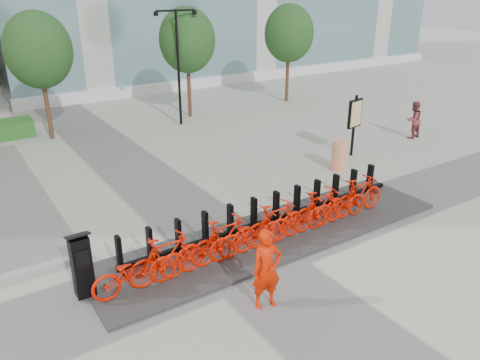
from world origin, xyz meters
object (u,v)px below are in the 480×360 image
map_sign (355,116)px  bike_0 (134,271)px  pedestrian (413,120)px  construction_barrel (339,155)px  kiosk (82,265)px  worker_red (267,269)px

map_sign → bike_0: bearing=-170.8°
pedestrian → map_sign: map_sign is taller
pedestrian → construction_barrel: 5.28m
map_sign → kiosk: bearing=-174.4°
kiosk → pedestrian: pedestrian is taller
construction_barrel → kiosk: bearing=-165.7°
bike_0 → construction_barrel: construction_barrel is taller
bike_0 → construction_barrel: bearing=-71.5°
kiosk → worker_red: 3.69m
pedestrian → map_sign: 3.79m
construction_barrel → map_sign: 1.94m
bike_0 → kiosk: 1.04m
construction_barrel → map_sign: (1.46, 0.81, 0.99)m
kiosk → map_sign: 11.43m
map_sign → construction_barrel: bearing=-161.8°
bike_0 → pedestrian: bearing=-74.3°
construction_barrel → map_sign: map_sign is taller
construction_barrel → worker_red: bearing=-144.7°
bike_0 → construction_barrel: size_ratio=1.73×
bike_0 → construction_barrel: 9.03m
worker_red → pedestrian: size_ratio=1.08×
kiosk → pedestrian: (14.66, 3.41, -0.00)m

